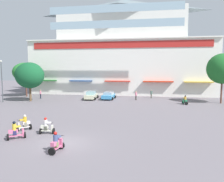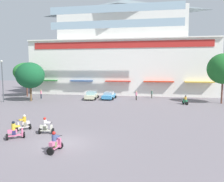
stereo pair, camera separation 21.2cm
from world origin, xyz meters
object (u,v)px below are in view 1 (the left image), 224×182
at_px(parked_car_0, 91,95).
at_px(scooter_rider_0, 185,101).
at_px(scooter_rider_2, 24,124).
at_px(pedestrian_0, 136,95).
at_px(plaza_tree_2, 26,72).
at_px(scooter_rider_1, 16,132).
at_px(pedestrian_1, 151,94).
at_px(plaza_tree_1, 223,69).
at_px(scooter_rider_3, 56,143).
at_px(streetlamp_near, 2,78).
at_px(scooter_rider_4, 47,127).
at_px(pedestrian_2, 40,93).
at_px(plaza_tree_0, 30,75).
at_px(parked_car_1, 109,95).

distance_m(parked_car_0, scooter_rider_0, 16.91).
height_order(scooter_rider_2, pedestrian_0, pedestrian_0).
relative_size(plaza_tree_2, scooter_rider_1, 4.54).
relative_size(pedestrian_0, pedestrian_1, 0.99).
relative_size(plaza_tree_1, scooter_rider_3, 5.47).
xyz_separation_m(plaza_tree_1, scooter_rider_2, (-23.67, -20.11, -5.16)).
bearing_deg(parked_car_0, scooter_rider_0, -10.99).
height_order(plaza_tree_1, scooter_rider_2, plaza_tree_1).
height_order(plaza_tree_1, scooter_rider_0, plaza_tree_1).
bearing_deg(pedestrian_1, streetlamp_near, -160.09).
height_order(pedestrian_1, streetlamp_near, streetlamp_near).
xyz_separation_m(scooter_rider_4, pedestrian_2, (-11.62, 21.16, 0.37)).
xyz_separation_m(scooter_rider_4, streetlamp_near, (-15.90, 15.91, 3.56)).
relative_size(parked_car_0, scooter_rider_3, 3.00).
bearing_deg(scooter_rider_2, pedestrian_1, 63.47).
xyz_separation_m(pedestrian_0, streetlamp_near, (-22.66, -6.28, 3.23)).
distance_m(plaza_tree_0, plaza_tree_1, 32.99).
height_order(parked_car_0, pedestrian_1, pedestrian_1).
bearing_deg(plaza_tree_0, scooter_rider_0, 1.96).
bearing_deg(plaza_tree_1, pedestrian_0, 174.33).
xyz_separation_m(scooter_rider_3, pedestrian_2, (-14.26, 25.07, 0.36)).
distance_m(scooter_rider_1, streetlamp_near, 22.88).
bearing_deg(parked_car_0, pedestrian_0, 1.81).
height_order(plaza_tree_2, parked_car_0, plaza_tree_2).
distance_m(pedestrian_1, streetlamp_near, 27.30).
relative_size(parked_car_1, pedestrian_0, 2.64).
relative_size(parked_car_0, scooter_rider_0, 2.97).
xyz_separation_m(plaza_tree_0, pedestrian_1, (21.38, 7.35, -3.67)).
relative_size(parked_car_1, scooter_rider_4, 2.87).
bearing_deg(parked_car_0, scooter_rider_2, -92.55).
distance_m(plaza_tree_1, scooter_rider_2, 31.49).
height_order(pedestrian_0, pedestrian_2, pedestrian_2).
relative_size(scooter_rider_0, streetlamp_near, 0.21).
distance_m(scooter_rider_0, scooter_rider_1, 26.51).
distance_m(plaza_tree_1, pedestrian_1, 13.19).
bearing_deg(pedestrian_2, scooter_rider_4, -61.22).
distance_m(pedestrian_0, pedestrian_2, 18.41).
bearing_deg(scooter_rider_3, parked_car_1, 92.33).
distance_m(parked_car_0, streetlamp_near, 15.81).
relative_size(scooter_rider_1, pedestrian_2, 0.91).
relative_size(plaza_tree_0, scooter_rider_1, 4.47).
bearing_deg(pedestrian_2, plaza_tree_2, 151.22).
distance_m(plaza_tree_0, scooter_rider_3, 26.36).
bearing_deg(streetlamp_near, pedestrian_2, 50.83).
bearing_deg(scooter_rider_4, plaza_tree_0, 123.54).
bearing_deg(streetlamp_near, plaza_tree_1, 7.50).
height_order(pedestrian_0, pedestrian_1, pedestrian_1).
height_order(scooter_rider_0, pedestrian_0, pedestrian_0).
xyz_separation_m(parked_car_1, scooter_rider_4, (-1.57, -22.47, -0.10)).
relative_size(scooter_rider_2, pedestrian_0, 0.92).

